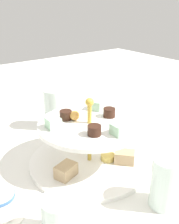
% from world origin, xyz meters
% --- Properties ---
extents(ground_plane, '(2.40, 2.40, 0.00)m').
position_xyz_m(ground_plane, '(0.00, 0.00, 0.00)').
color(ground_plane, silver).
extents(tiered_serving_stand, '(0.30, 0.30, 0.17)m').
position_xyz_m(tiered_serving_stand, '(0.00, -0.00, 0.05)').
color(tiered_serving_stand, white).
rests_on(tiered_serving_stand, ground_plane).
extents(water_glass_tall_right, '(0.07, 0.07, 0.13)m').
position_xyz_m(water_glass_tall_right, '(0.04, 0.23, 0.06)').
color(water_glass_tall_right, silver).
rests_on(water_glass_tall_right, ground_plane).
extents(water_glass_short_left, '(0.06, 0.06, 0.08)m').
position_xyz_m(water_glass_short_left, '(-0.18, -0.15, 0.04)').
color(water_glass_short_left, silver).
rests_on(water_glass_short_left, ground_plane).
extents(teacup_with_saucer, '(0.09, 0.09, 0.05)m').
position_xyz_m(teacup_with_saucer, '(-0.24, -0.04, 0.02)').
color(teacup_with_saucer, white).
rests_on(teacup_with_saucer, ground_plane).
extents(butter_knife_left, '(0.05, 0.17, 0.00)m').
position_xyz_m(butter_knife_left, '(0.28, 0.00, 0.00)').
color(butter_knife_left, silver).
rests_on(butter_knife_left, ground_plane).
extents(water_glass_mid_back, '(0.06, 0.06, 0.11)m').
position_xyz_m(water_glass_mid_back, '(0.03, -0.21, 0.05)').
color(water_glass_mid_back, silver).
rests_on(water_glass_mid_back, ground_plane).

